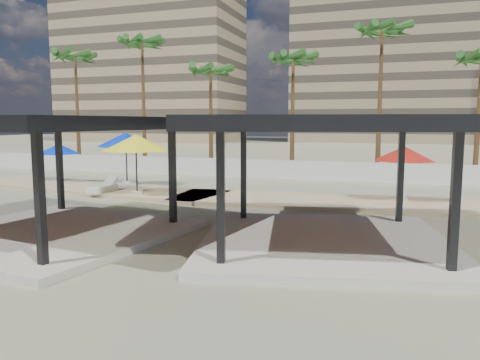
% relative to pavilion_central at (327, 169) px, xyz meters
% --- Properties ---
extents(ground, '(200.00, 200.00, 0.00)m').
position_rel_pavilion_central_xyz_m(ground, '(-2.29, 0.37, -2.33)').
color(ground, tan).
rests_on(ground, ground).
extents(promenade, '(44.45, 7.97, 0.24)m').
position_rel_pavilion_central_xyz_m(promenade, '(-0.29, 8.04, -2.27)').
color(promenade, '#C6B284').
rests_on(promenade, ground).
extents(boundary_wall, '(56.00, 0.30, 1.20)m').
position_rel_pavilion_central_xyz_m(boundary_wall, '(-2.29, 16.37, -1.73)').
color(boundary_wall, silver).
rests_on(boundary_wall, ground).
extents(building_west, '(34.00, 16.00, 32.40)m').
position_rel_pavilion_central_xyz_m(building_west, '(-44.29, 68.37, 12.93)').
color(building_west, '#937F60').
rests_on(building_west, ground).
extents(building_mid, '(38.00, 16.00, 30.40)m').
position_rel_pavilion_central_xyz_m(building_mid, '(1.71, 78.37, 11.94)').
color(building_mid, '#847259').
rests_on(building_mid, ground).
extents(pavilion_central, '(9.18, 9.18, 3.91)m').
position_rel_pavilion_central_xyz_m(pavilion_central, '(0.00, 0.00, 0.00)').
color(pavilion_central, beige).
rests_on(pavilion_central, ground).
extents(pavilion_west, '(8.75, 8.75, 3.90)m').
position_rel_pavilion_central_xyz_m(pavilion_west, '(-8.61, -1.70, -0.01)').
color(pavilion_west, beige).
rests_on(pavilion_west, ground).
extents(umbrella_a, '(4.07, 4.07, 2.95)m').
position_rel_pavilion_central_xyz_m(umbrella_a, '(-12.97, 9.57, 0.38)').
color(umbrella_a, beige).
rests_on(umbrella_a, promenade).
extents(umbrella_b, '(3.63, 3.63, 2.95)m').
position_rel_pavilion_central_xyz_m(umbrella_b, '(-10.25, 6.17, 0.38)').
color(umbrella_b, beige).
rests_on(umbrella_b, promenade).
extents(umbrella_c, '(3.49, 3.49, 2.47)m').
position_rel_pavilion_central_xyz_m(umbrella_c, '(2.27, 8.43, -0.03)').
color(umbrella_c, beige).
rests_on(umbrella_c, promenade).
extents(umbrella_f, '(3.24, 3.24, 2.26)m').
position_rel_pavilion_central_xyz_m(umbrella_f, '(-17.44, 9.22, -0.21)').
color(umbrella_f, beige).
rests_on(umbrella_f, promenade).
extents(lounger_a, '(0.66, 1.95, 0.73)m').
position_rel_pavilion_central_xyz_m(lounger_a, '(-12.30, 6.22, -1.98)').
color(lounger_a, white).
rests_on(lounger_a, promenade).
extents(palm_a, '(3.00, 3.00, 9.90)m').
position_rel_pavilion_central_xyz_m(palm_a, '(-23.29, 18.67, 6.36)').
color(palm_a, brown).
rests_on(palm_a, ground).
extents(palm_b, '(3.00, 3.00, 10.72)m').
position_rel_pavilion_central_xyz_m(palm_b, '(-17.29, 19.07, 7.13)').
color(palm_b, brown).
rests_on(palm_b, ground).
extents(palm_c, '(3.00, 3.00, 8.31)m').
position_rel_pavilion_central_xyz_m(palm_c, '(-11.29, 18.47, 4.87)').
color(palm_c, brown).
rests_on(palm_c, ground).
extents(palm_d, '(3.00, 3.00, 8.99)m').
position_rel_pavilion_central_xyz_m(palm_d, '(-5.29, 19.27, 5.52)').
color(palm_d, brown).
rests_on(palm_d, ground).
extents(palm_e, '(3.00, 3.00, 10.52)m').
position_rel_pavilion_central_xyz_m(palm_e, '(0.71, 18.77, 6.95)').
color(palm_e, brown).
rests_on(palm_e, ground).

